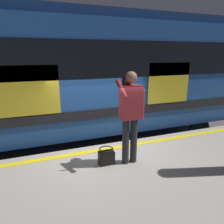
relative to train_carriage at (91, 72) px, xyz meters
name	(u,v)px	position (x,y,z in m)	size (l,w,h in m)	color
ground_plane	(104,176)	(0.22, 1.85, -2.54)	(26.17, 26.17, 0.00)	#4C4742
safety_line	(108,149)	(0.22, 2.15, -1.62)	(17.10, 0.16, 0.01)	yellow
track_rail_near	(92,155)	(0.22, 0.71, -2.46)	(22.68, 0.08, 0.16)	slate
track_rail_far	(82,138)	(0.22, -0.72, -2.46)	(22.68, 0.08, 0.16)	slate
train_carriage	(91,72)	(0.00, 0.00, 0.00)	(10.44, 3.06, 4.01)	#1E478C
passenger	(130,111)	(0.01, 2.89, -0.52)	(0.57, 0.55, 1.87)	#262628
handbag	(106,157)	(0.48, 2.80, -1.47)	(0.31, 0.29, 0.34)	black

